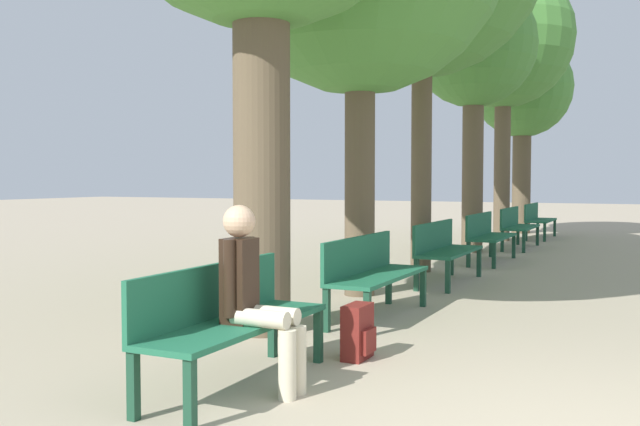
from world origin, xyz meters
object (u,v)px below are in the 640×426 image
at_px(bench_row_1, 371,269).
at_px(bench_row_5, 537,218).
at_px(bench_row_3, 487,233).
at_px(bench_row_0, 227,314).
at_px(bench_row_4, 516,224).
at_px(tree_row_5, 523,91).
at_px(bench_row_2, 444,247).
at_px(tree_row_3, 474,49).
at_px(backpack, 358,332).
at_px(tree_row_4, 504,40).
at_px(person_seated, 254,292).

distance_m(bench_row_1, bench_row_5, 10.87).
xyz_separation_m(bench_row_3, bench_row_5, (0.00, 5.44, 0.00)).
distance_m(bench_row_0, bench_row_4, 10.87).
height_order(bench_row_3, tree_row_5, tree_row_5).
bearing_deg(bench_row_3, bench_row_2, -90.00).
bearing_deg(bench_row_3, bench_row_4, 90.00).
relative_size(bench_row_3, bench_row_4, 1.00).
xyz_separation_m(tree_row_3, backpack, (1.20, -8.71, -3.76)).
bearing_deg(tree_row_4, bench_row_4, -69.34).
relative_size(bench_row_5, tree_row_3, 0.34).
bearing_deg(bench_row_2, tree_row_3, 98.64).
relative_size(bench_row_0, bench_row_4, 1.00).
bearing_deg(tree_row_3, bench_row_3, -67.94).
bearing_deg(backpack, tree_row_4, 95.93).
distance_m(tree_row_3, backpack, 9.56).
xyz_separation_m(bench_row_2, tree_row_4, (-0.66, 7.19, 4.14)).
bearing_deg(backpack, tree_row_3, 97.85).
relative_size(person_seated, backpack, 2.88).
bearing_deg(bench_row_2, bench_row_4, 90.00).
xyz_separation_m(bench_row_4, backpack, (0.54, -9.79, -0.29)).
xyz_separation_m(bench_row_0, bench_row_4, (0.00, 10.87, 0.00)).
bearing_deg(bench_row_2, tree_row_5, 93.89).
distance_m(bench_row_4, tree_row_3, 3.70).
distance_m(tree_row_3, person_seated, 10.39).
distance_m(bench_row_0, tree_row_3, 10.40).
bearing_deg(bench_row_3, tree_row_5, 95.39).
distance_m(bench_row_3, bench_row_4, 2.72).
bearing_deg(tree_row_5, bench_row_1, -86.96).
distance_m(bench_row_1, bench_row_4, 8.15).
xyz_separation_m(tree_row_4, person_seated, (0.89, -12.65, -3.96)).
bearing_deg(bench_row_2, bench_row_5, 90.00).
bearing_deg(tree_row_3, tree_row_5, 90.00).
bearing_deg(bench_row_0, tree_row_5, 92.50).
height_order(bench_row_5, tree_row_4, tree_row_4).
distance_m(bench_row_1, backpack, 1.75).
height_order(bench_row_3, person_seated, person_seated).
xyz_separation_m(bench_row_0, bench_row_3, (0.00, 8.15, 0.00)).
bearing_deg(bench_row_2, tree_row_4, 95.25).
height_order(bench_row_0, person_seated, person_seated).
bearing_deg(tree_row_5, tree_row_3, -90.00).
height_order(bench_row_2, bench_row_4, same).
distance_m(tree_row_3, tree_row_4, 2.92).
bearing_deg(person_seated, tree_row_4, 94.04).
bearing_deg(bench_row_4, tree_row_5, 98.76).
relative_size(bench_row_2, bench_row_3, 1.00).
xyz_separation_m(bench_row_0, tree_row_4, (-0.66, 12.63, 4.14)).
height_order(tree_row_5, person_seated, tree_row_5).
height_order(bench_row_0, backpack, bench_row_0).
distance_m(bench_row_2, person_seated, 5.47).
bearing_deg(backpack, tree_row_5, 94.87).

